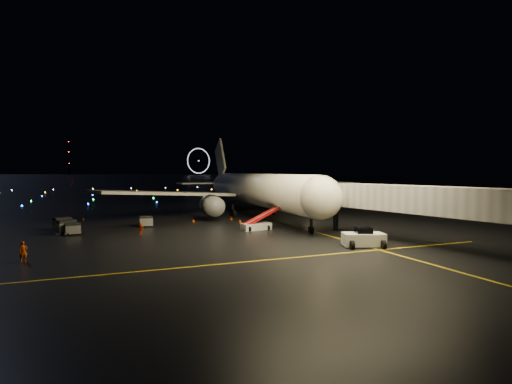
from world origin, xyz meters
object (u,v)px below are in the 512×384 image
at_px(belt_loader, 256,219).
at_px(baggage_cart_2, 63,224).
at_px(crew_c, 141,229).
at_px(airliner, 251,172).
at_px(crew_a, 23,252).
at_px(baggage_cart_0, 146,222).
at_px(pushback_tug, 363,237).
at_px(baggage_cart_1, 66,227).
at_px(baggage_cart_3, 73,229).

height_order(belt_loader, baggage_cart_2, belt_loader).
bearing_deg(crew_c, airliner, 90.59).
distance_m(crew_a, baggage_cart_2, 19.73).
bearing_deg(crew_a, baggage_cart_0, 31.72).
xyz_separation_m(crew_a, baggage_cart_2, (1.76, 19.65, -0.05)).
xyz_separation_m(pushback_tug, baggage_cart_1, (-30.29, 21.24, -0.13)).
bearing_deg(pushback_tug, baggage_cart_3, 165.02).
height_order(crew_c, baggage_cart_3, crew_c).
bearing_deg(belt_loader, airliner, 62.64).
relative_size(baggage_cart_0, baggage_cart_2, 0.88).
distance_m(belt_loader, baggage_cart_2, 26.50).
bearing_deg(airliner, pushback_tug, -88.07).
relative_size(pushback_tug, belt_loader, 0.71).
bearing_deg(baggage_cart_3, pushback_tug, -38.65).
height_order(belt_loader, baggage_cart_0, belt_loader).
bearing_deg(airliner, crew_a, -136.62).
height_order(belt_loader, crew_c, belt_loader).
bearing_deg(baggage_cart_2, pushback_tug, -60.83).
relative_size(belt_loader, crew_a, 3.28).
bearing_deg(belt_loader, baggage_cart_1, 158.15).
relative_size(airliner, baggage_cart_3, 31.47).
bearing_deg(baggage_cart_0, baggage_cart_2, 178.30).
bearing_deg(airliner, baggage_cart_0, -151.71).
height_order(pushback_tug, crew_a, pushback_tug).
bearing_deg(belt_loader, pushback_tug, -76.66).
bearing_deg(baggage_cart_2, belt_loader, -42.78).
relative_size(baggage_cart_0, baggage_cart_3, 1.03).
bearing_deg(baggage_cart_1, baggage_cart_2, 78.16).
xyz_separation_m(airliner, crew_a, (-32.89, -28.85, -7.00)).
height_order(airliner, baggage_cart_3, airliner).
bearing_deg(baggage_cart_0, belt_loader, -30.36).
xyz_separation_m(pushback_tug, baggage_cart_0, (-20.00, 24.22, -0.25)).
relative_size(belt_loader, crew_c, 3.91).
xyz_separation_m(baggage_cart_0, baggage_cart_2, (-11.01, 0.69, 0.10)).
relative_size(pushback_tug, baggage_cart_2, 2.08).
height_order(baggage_cart_1, baggage_cart_2, baggage_cart_1).
bearing_deg(baggage_cart_3, baggage_cart_1, 123.45).
xyz_separation_m(baggage_cart_1, baggage_cart_2, (-0.72, 3.67, -0.02)).
bearing_deg(pushback_tug, crew_c, 161.01).
bearing_deg(airliner, baggage_cart_2, -161.42).
height_order(pushback_tug, baggage_cart_0, pushback_tug).
xyz_separation_m(belt_loader, baggage_cart_0, (-13.77, 8.69, -0.70)).
height_order(airliner, belt_loader, airliner).
bearing_deg(pushback_tug, belt_loader, 131.25).
xyz_separation_m(airliner, belt_loader, (-6.34, -18.57, -6.45)).
relative_size(pushback_tug, crew_c, 2.78).
height_order(crew_c, baggage_cart_1, baggage_cart_1).
height_order(baggage_cart_2, baggage_cart_3, baggage_cart_2).
bearing_deg(crew_c, baggage_cart_2, -167.44).
bearing_deg(pushback_tug, baggage_cart_2, 160.63).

